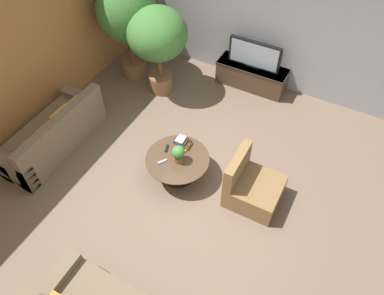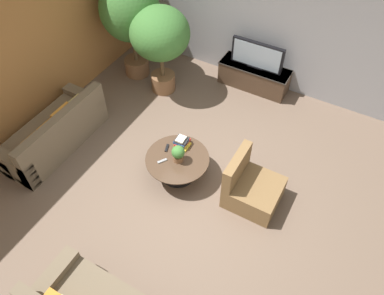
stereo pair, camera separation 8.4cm
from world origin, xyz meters
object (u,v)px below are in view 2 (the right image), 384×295
coffee_table (178,163)px  potted_plant_tabletop (178,153)px  television (257,55)px  potted_palm_corner (160,37)px  couch_by_wall (55,133)px  media_console (254,76)px  potted_palm_tall (130,13)px  armchair_wicker (251,188)px

coffee_table → potted_plant_tabletop: size_ratio=3.38×
television → potted_palm_corner: size_ratio=0.59×
couch_by_wall → potted_plant_tabletop: (2.27, 0.44, 0.30)m
media_console → potted_plant_tabletop: (-0.13, -2.81, 0.33)m
couch_by_wall → potted_palm_tall: bearing=179.1°
armchair_wicker → potted_plant_tabletop: armchair_wicker is taller
armchair_wicker → potted_plant_tabletop: (-1.20, -0.18, 0.32)m
coffee_table → couch_by_wall: size_ratio=0.52×
potted_palm_corner → armchair_wicker: bearing=-31.7°
television → potted_palm_tall: size_ratio=0.51×
potted_palm_corner → potted_plant_tabletop: potted_palm_corner is taller
potted_plant_tabletop → armchair_wicker: bearing=8.3°
media_console → couch_by_wall: couch_by_wall is taller
couch_by_wall → armchair_wicker: bearing=100.1°
television → potted_palm_tall: 2.58m
television → potted_palm_corner: potted_palm_corner is taller
potted_palm_corner → potted_plant_tabletop: 2.41m
armchair_wicker → potted_palm_corner: 3.27m
potted_palm_corner → couch_by_wall: bearing=-109.9°
television → potted_palm_tall: (-2.37, -0.81, 0.63)m
television → potted_plant_tabletop: 2.81m
media_console → coffee_table: (-0.17, -2.78, 0.04)m
couch_by_wall → television: bearing=143.5°
media_console → armchair_wicker: (1.07, -2.63, 0.01)m
potted_palm_corner → potted_plant_tabletop: bearing=-51.3°
television → armchair_wicker: size_ratio=1.24×
potted_palm_tall → television: bearing=18.9°
media_console → potted_palm_corner: (-1.59, -0.99, 0.96)m
couch_by_wall → potted_palm_tall: (0.04, 2.44, 1.11)m
television → coffee_table: television is taller
armchair_wicker → coffee_table: bearing=96.9°
coffee_table → potted_plant_tabletop: (0.04, -0.03, 0.29)m
television → potted_palm_corner: 1.92m
coffee_table → armchair_wicker: (1.24, 0.15, -0.03)m
potted_palm_tall → potted_plant_tabletop: size_ratio=6.78×
television → potted_palm_tall: bearing=-161.1°
armchair_wicker → potted_plant_tabletop: size_ratio=2.81×
coffee_table → potted_palm_tall: bearing=138.1°
coffee_table → potted_palm_corner: (-1.42, 1.79, 0.92)m
potted_palm_tall → potted_palm_corner: bearing=-12.8°
television → coffee_table: 2.82m
television → coffee_table: size_ratio=1.02×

